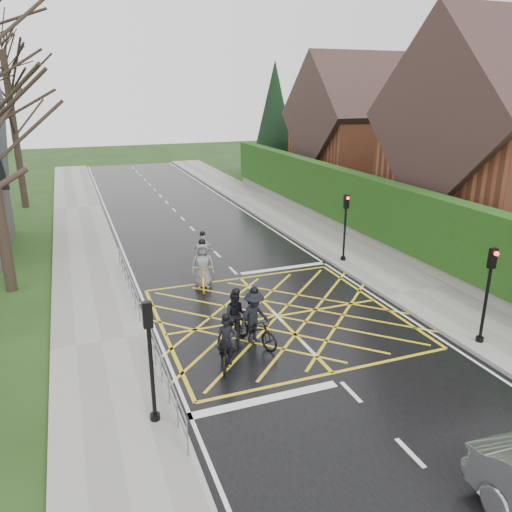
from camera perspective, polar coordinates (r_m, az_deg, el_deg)
ground at (r=17.84m, az=2.45°, el=-6.90°), size 120.00×120.00×0.00m
road at (r=17.84m, az=2.45°, el=-6.89°), size 9.00×80.00×0.01m
sidewalk_right at (r=20.74m, az=17.92°, el=-3.86°), size 3.00×80.00×0.15m
sidewalk_left at (r=16.62m, az=-17.22°, el=-9.53°), size 3.00×80.00×0.15m
stone_wall at (r=26.19m, az=12.97°, el=1.85°), size 0.50×38.00×0.70m
hedge at (r=25.76m, az=13.25°, el=5.58°), size 0.90×38.00×2.80m
house_far at (r=39.16m, az=12.37°, el=13.29°), size 9.80×8.80×10.30m
conifer at (r=44.33m, az=2.12°, el=15.07°), size 4.60×4.60×10.00m
tree_far at (r=36.90m, az=-26.35°, el=15.99°), size 8.40×8.40×10.40m
railing_south at (r=13.33m, az=-10.41°, el=-12.87°), size 0.05×5.04×1.03m
railing_north at (r=20.07m, az=-14.46°, el=-2.10°), size 0.05×6.04×1.03m
traffic_light_ne at (r=22.99m, az=10.13°, el=3.12°), size 0.24×0.31×3.21m
traffic_light_se at (r=16.75m, az=24.84°, el=-4.26°), size 0.24×0.31×3.21m
traffic_light_sw at (r=11.98m, az=-11.90°, el=-11.95°), size 0.24×0.31×3.21m
cyclist_rear at (r=14.68m, az=-3.31°, el=-10.55°), size 1.21×1.77×1.63m
cyclist_back at (r=15.96m, az=-2.19°, el=-7.44°), size 1.01×1.85×1.78m
cyclist_mid at (r=15.76m, az=-0.16°, el=-7.67°), size 1.38×2.08×1.91m
cyclist_front at (r=22.35m, az=-6.03°, el=0.12°), size 0.98×1.78×1.73m
cyclist_lead at (r=20.19m, az=-6.03°, el=-1.71°), size 1.25×2.22×2.04m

